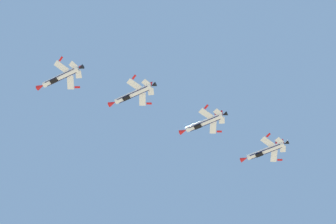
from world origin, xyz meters
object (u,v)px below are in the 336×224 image
(fighter_jet_lead, at_px, (60,77))
(fighter_jet_left_outer, at_px, (265,151))
(fighter_jet_left_wing, at_px, (132,94))
(fighter_jet_right_wing, at_px, (203,123))

(fighter_jet_lead, xyz_separation_m, fighter_jet_left_outer, (65.89, 2.55, -3.84))
(fighter_jet_lead, height_order, fighter_jet_left_outer, fighter_jet_lead)
(fighter_jet_left_wing, distance_m, fighter_jet_left_outer, 44.76)
(fighter_jet_right_wing, relative_size, fighter_jet_left_outer, 1.00)
(fighter_jet_left_wing, bearing_deg, fighter_jet_right_wing, -38.80)
(fighter_jet_right_wing, bearing_deg, fighter_jet_left_wing, 141.20)
(fighter_jet_lead, relative_size, fighter_jet_left_wing, 1.00)
(fighter_jet_right_wing, height_order, fighter_jet_left_outer, fighter_jet_right_wing)
(fighter_jet_right_wing, bearing_deg, fighter_jet_left_outer, -37.83)
(fighter_jet_left_wing, height_order, fighter_jet_right_wing, fighter_jet_left_wing)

